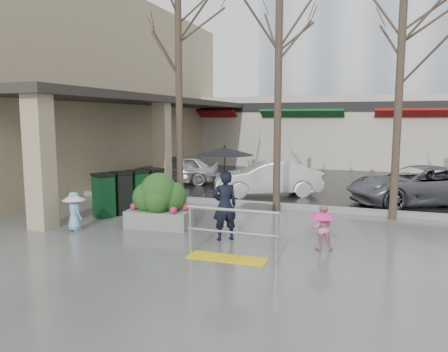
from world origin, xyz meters
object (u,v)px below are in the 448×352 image
Objects in this scene: child_blue at (74,207)px; news_boxes at (130,192)px; woman at (225,180)px; child_pink at (322,224)px; tree_west at (178,44)px; tree_midwest at (279,33)px; planter at (159,201)px; car_c at (418,185)px; tree_mideast at (402,39)px; car_a at (176,169)px; handrail at (230,241)px; car_b at (268,178)px.

child_blue is 0.44× the size of news_boxes.
child_pink is at bearing 142.87° from woman.
tree_west reaches higher than woman.
tree_midwest reaches higher than planter.
car_c is (4.51, 6.07, -0.76)m from woman.
tree_mideast is 10.35m from car_a.
tree_midwest is 3.19× the size of woman.
tree_midwest is 6.67m from car_c.
car_a is (-5.43, 8.77, 0.25)m from handrail.
woman is 8.98m from car_a.
handrail is at bearing -11.73° from news_boxes.
car_a is at bearing 127.05° from news_boxes.
tree_west is 3.03× the size of news_boxes.
tree_midwest is at bearing 33.95° from car_a.
tree_west is at bearing 88.24° from news_boxes.
handrail is 0.87× the size of woman.
woman is (-0.56, 1.27, 1.01)m from handrail.
tree_midwest reaches higher than child_blue.
tree_mideast is at bearing -172.84° from woman.
tree_mideast is at bearing 37.74° from news_boxes.
woman is 2.20× the size of child_blue.
woman reaches higher than handrail.
handrail is at bearing -123.19° from tree_mideast.
news_boxes is 5.26m from car_b.
child_blue is 2.10m from planter.
handrail is 5.24m from news_boxes.
planter is 7.55m from car_a.
woman is 0.48× the size of car_c.
tree_midwest is at bearing 47.45° from news_boxes.
tree_midwest is (3.20, 0.00, 0.15)m from tree_west.
tree_mideast is 6.48m from car_b.
car_a reaches higher than news_boxes.
tree_west is at bearing 105.53° from planter.
tree_midwest is 7.44m from child_blue.
car_a is at bearing 155.14° from tree_mideast.
news_boxes is at bearing 142.00° from planter.
tree_west reaches higher than news_boxes.
planter is at bearing 3.58° from car_a.
child_blue is 7.33m from car_b.
child_blue is 2.33m from news_boxes.
woman is (2.80, -3.53, -3.69)m from tree_west.
child_pink is at bearing -35.42° from tree_west.
child_pink is 0.21× the size of car_c.
tree_west is at bearing -65.97° from car_b.
planter reaches higher than child_pink.
car_a is at bearing 112.63° from planter.
handrail is 3.12m from planter.
news_boxes is 5.79m from car_a.
car_a is 0.97× the size of car_b.
child_pink is at bearing -46.63° from car_c.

